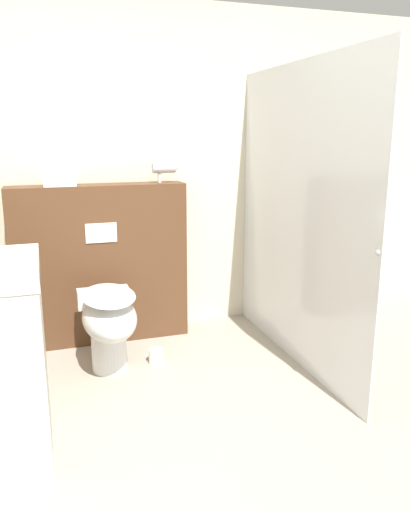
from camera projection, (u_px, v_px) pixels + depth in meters
The scene contains 8 objects.
ground_plane at pixel (255, 494), 2.19m from camera, with size 12.00×12.00×0.00m, color #9E9384.
wall_back at pixel (148, 172), 3.86m from camera, with size 8.00×0.06×2.50m.
partition_panel at pixel (101, 264), 3.72m from camera, with size 1.27×0.24×1.18m.
shower_glass at pixel (297, 218), 3.31m from camera, with size 0.04×1.79×1.99m.
toilet at pixel (109, 322), 3.22m from camera, with size 0.35×0.64×0.56m.
hair_drier at pixel (165, 168), 3.71m from camera, with size 0.20×0.07×0.15m.
folded_towel at pixel (59, 181), 3.49m from camera, with size 0.22×0.19×0.07m.
spare_toilet_roll at pixel (156, 356), 3.43m from camera, with size 0.10×0.10×0.10m.
Camera 1 is at (-0.79, -1.72, 1.54)m, focal length 35.00 mm.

